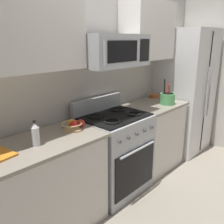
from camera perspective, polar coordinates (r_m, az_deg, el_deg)
ground_plane at (r=2.80m, az=11.48°, el=-22.12°), size 16.00×16.00×0.00m
wall_back at (r=2.89m, az=-4.95°, el=7.84°), size 8.00×0.10×2.60m
counter_left at (r=2.38m, az=-15.34°, el=-16.74°), size 1.08×0.61×0.91m
range_oven at (r=2.88m, az=0.56°, el=-9.42°), size 0.76×0.66×1.09m
counter_right at (r=3.46m, az=9.48°, el=-5.31°), size 0.81×0.61×0.91m
refrigerator at (r=4.01m, az=16.59°, el=4.56°), size 0.81×0.72×1.89m
microwave at (r=2.61m, az=0.19°, el=14.18°), size 0.78×0.44×0.33m
upper_cabinets_left at (r=2.13m, az=-20.81°, el=18.31°), size 1.07×0.34×0.71m
upper_cabinets_right at (r=3.31m, az=8.36°, el=18.25°), size 0.80×0.34×0.71m
utensil_crock at (r=3.31m, az=12.82°, el=3.16°), size 0.19×0.19×0.33m
fruit_basket at (r=2.35m, az=-9.35°, el=-3.16°), size 0.20×0.20×0.10m
apple_loose at (r=2.41m, az=-7.29°, el=-2.64°), size 0.08×0.08×0.08m
bottle_vinegar at (r=2.06m, az=-17.47°, el=-4.98°), size 0.07×0.07×0.21m
prep_bowl at (r=3.65m, az=9.80°, el=3.75°), size 0.14×0.14×0.05m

